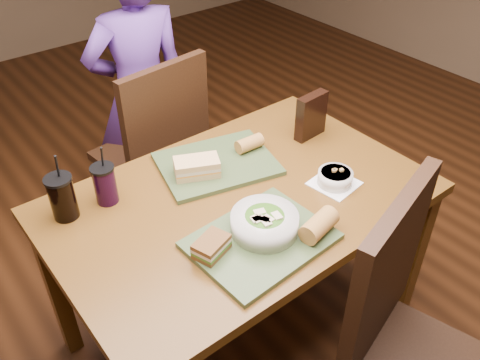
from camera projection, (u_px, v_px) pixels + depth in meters
The scene contains 16 objects.
ground at pixel (240, 329), 2.22m from camera, with size 6.00×6.00×0.00m, color #381C0B.
dining_table at pixel (240, 216), 1.82m from camera, with size 1.30×0.85×0.75m.
chair_near at pixel (404, 342), 1.49m from camera, with size 0.56×0.57×1.05m.
chair_far at pixel (159, 148), 2.35m from camera, with size 0.49×0.49×1.01m.
diner at pixel (141, 94), 2.48m from camera, with size 0.51×0.33×1.39m, color #573084.
tray_near at pixel (261, 240), 1.57m from camera, with size 0.42×0.32×0.02m, color #374826.
tray_far at pixel (217, 164), 1.90m from camera, with size 0.42×0.32×0.02m, color #374826.
salad_bowl at pixel (265, 222), 1.58m from camera, with size 0.21×0.21×0.07m.
soup_bowl at pixel (335, 178), 1.80m from camera, with size 0.17×0.17×0.06m.
sandwich_near at pixel (211, 246), 1.51m from camera, with size 0.13×0.10×0.05m.
sandwich_far at pixel (197, 167), 1.82m from camera, with size 0.18×0.15×0.06m.
baguette_near at pixel (319, 225), 1.57m from camera, with size 0.07×0.07×0.13m, color #AD7533.
baguette_far at pixel (249, 144), 1.95m from camera, with size 0.05×0.05×0.11m, color #AD7533.
cup_cola at pixel (62, 197), 1.63m from camera, with size 0.09×0.09×0.24m.
cup_berry at pixel (105, 184), 1.70m from camera, with size 0.08×0.08×0.22m.
chip_bag at pixel (311, 116), 2.02m from camera, with size 0.14×0.04×0.18m, color black.
Camera 1 is at (-0.85, -1.08, 1.86)m, focal length 38.00 mm.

